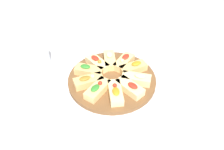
% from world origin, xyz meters
% --- Properties ---
extents(ground_plane, '(3.00, 3.00, 0.00)m').
position_xyz_m(ground_plane, '(0.00, 0.00, 0.00)').
color(ground_plane, silver).
extents(serving_board, '(0.36, 0.36, 0.02)m').
position_xyz_m(serving_board, '(0.00, 0.00, 0.01)').
color(serving_board, brown).
rests_on(serving_board, ground_plane).
extents(focaccia_slice_0, '(0.12, 0.07, 0.04)m').
position_xyz_m(focaccia_slice_0, '(0.10, 0.02, 0.03)').
color(focaccia_slice_0, '#DBB775').
rests_on(focaccia_slice_0, serving_board).
extents(focaccia_slice_1, '(0.11, 0.12, 0.04)m').
position_xyz_m(focaccia_slice_1, '(0.06, 0.08, 0.03)').
color(focaccia_slice_1, '#DBB775').
rests_on(focaccia_slice_1, serving_board).
extents(focaccia_slice_2, '(0.06, 0.12, 0.04)m').
position_xyz_m(focaccia_slice_2, '(0.01, 0.10, 0.03)').
color(focaccia_slice_2, '#E5C689').
rests_on(focaccia_slice_2, serving_board).
extents(focaccia_slice_3, '(0.10, 0.12, 0.04)m').
position_xyz_m(focaccia_slice_3, '(-0.05, 0.09, 0.03)').
color(focaccia_slice_3, tan).
rests_on(focaccia_slice_3, serving_board).
extents(focaccia_slice_4, '(0.12, 0.09, 0.04)m').
position_xyz_m(focaccia_slice_4, '(-0.09, 0.04, 0.03)').
color(focaccia_slice_4, tan).
rests_on(focaccia_slice_4, serving_board).
extents(focaccia_slice_5, '(0.12, 0.07, 0.04)m').
position_xyz_m(focaccia_slice_5, '(-0.10, -0.02, 0.03)').
color(focaccia_slice_5, '#DBB775').
rests_on(focaccia_slice_5, serving_board).
extents(focaccia_slice_6, '(0.11, 0.12, 0.04)m').
position_xyz_m(focaccia_slice_6, '(-0.06, -0.08, 0.03)').
color(focaccia_slice_6, '#E5C689').
rests_on(focaccia_slice_6, serving_board).
extents(focaccia_slice_7, '(0.05, 0.12, 0.04)m').
position_xyz_m(focaccia_slice_7, '(-0.01, -0.10, 0.03)').
color(focaccia_slice_7, '#E5C689').
rests_on(focaccia_slice_7, serving_board).
extents(focaccia_slice_8, '(0.10, 0.12, 0.04)m').
position_xyz_m(focaccia_slice_8, '(0.05, -0.09, 0.03)').
color(focaccia_slice_8, '#E5C689').
rests_on(focaccia_slice_8, serving_board).
extents(focaccia_slice_9, '(0.12, 0.08, 0.04)m').
position_xyz_m(focaccia_slice_9, '(0.09, -0.03, 0.03)').
color(focaccia_slice_9, tan).
rests_on(focaccia_slice_9, serving_board).
extents(plate_right, '(0.23, 0.23, 0.02)m').
position_xyz_m(plate_right, '(0.35, 0.19, 0.01)').
color(plate_right, white).
rests_on(plate_right, ground_plane).
extents(water_glass, '(0.07, 0.07, 0.08)m').
position_xyz_m(water_glass, '(-0.13, 0.32, 0.04)').
color(water_glass, silver).
rests_on(water_glass, ground_plane).
extents(napkin_stack, '(0.16, 0.15, 0.01)m').
position_xyz_m(napkin_stack, '(0.11, -0.30, 0.00)').
color(napkin_stack, white).
rests_on(napkin_stack, ground_plane).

